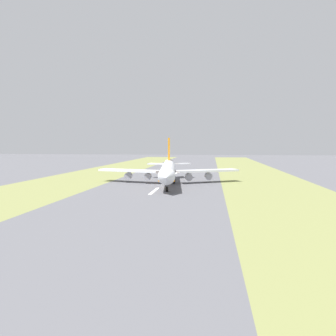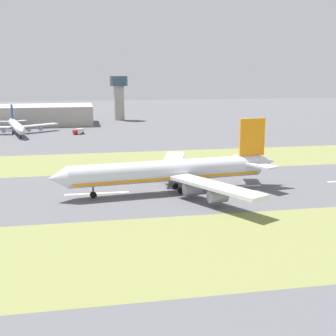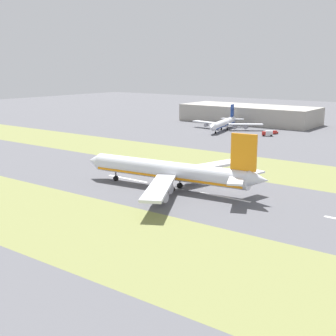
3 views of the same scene
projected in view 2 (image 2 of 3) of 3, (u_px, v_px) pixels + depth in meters
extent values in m
plane|color=#56565B|center=(157.00, 190.00, 135.08)|extent=(800.00, 800.00, 0.00)
cube|color=olive|center=(196.00, 247.00, 91.86)|extent=(40.00, 600.00, 0.01)
cube|color=olive|center=(138.00, 161.00, 178.29)|extent=(40.00, 600.00, 0.01)
cube|color=silver|center=(232.00, 187.00, 139.29)|extent=(1.20, 18.00, 0.01)
cube|color=silver|center=(97.00, 193.00, 131.84)|extent=(1.20, 18.00, 0.01)
cylinder|color=silver|center=(168.00, 171.00, 131.93)|extent=(12.36, 56.32, 6.00)
cone|color=silver|center=(58.00, 178.00, 122.94)|extent=(6.41, 5.64, 5.88)
cone|color=silver|center=(266.00, 162.00, 140.90)|extent=(5.75, 6.54, 5.10)
cube|color=orange|center=(168.00, 176.00, 132.27)|extent=(11.80, 54.06, 0.70)
cube|color=silver|center=(216.00, 187.00, 117.92)|extent=(28.34, 19.13, 0.90)
cube|color=silver|center=(173.00, 161.00, 150.57)|extent=(29.55, 13.50, 0.90)
cylinder|color=#93939E|center=(192.00, 189.00, 125.41)|extent=(3.73, 5.13, 3.20)
cylinder|color=#93939E|center=(218.00, 196.00, 118.04)|extent=(3.73, 5.13, 3.20)
cylinder|color=#93939E|center=(172.00, 175.00, 142.20)|extent=(3.73, 5.13, 3.20)
cylinder|color=#93939E|center=(173.00, 168.00, 151.62)|extent=(3.73, 5.13, 3.20)
cube|color=orange|center=(252.00, 137.00, 137.82)|extent=(1.71, 8.04, 11.00)
cube|color=silver|center=(260.00, 165.00, 134.25)|extent=(10.92, 8.16, 0.60)
cube|color=silver|center=(243.00, 159.00, 144.51)|extent=(10.67, 6.30, 0.60)
cylinder|color=#59595E|center=(93.00, 189.00, 126.42)|extent=(0.50, 0.50, 3.20)
cylinder|color=black|center=(93.00, 195.00, 126.76)|extent=(1.10, 1.89, 1.80)
cylinder|color=#59595E|center=(181.00, 185.00, 131.15)|extent=(0.50, 0.50, 3.20)
cylinder|color=black|center=(181.00, 190.00, 131.49)|extent=(1.10, 1.89, 1.80)
cylinder|color=#59595E|center=(175.00, 181.00, 136.00)|extent=(0.50, 0.50, 3.20)
cylinder|color=black|center=(175.00, 186.00, 136.34)|extent=(1.10, 1.89, 1.80)
cube|color=#A39E93|center=(15.00, 115.00, 291.10)|extent=(36.00, 94.71, 12.00)
cylinder|color=#A39E93|center=(119.00, 103.00, 318.64)|extent=(7.00, 7.00, 23.15)
cylinder|color=#334756|center=(119.00, 81.00, 315.55)|extent=(12.00, 12.00, 6.53)
cylinder|color=silver|center=(17.00, 126.00, 249.27)|extent=(40.67, 13.47, 4.37)
cone|color=silver|center=(22.00, 131.00, 229.45)|extent=(4.51, 4.99, 4.28)
cone|color=silver|center=(12.00, 121.00, 269.29)|extent=(5.09, 4.60, 3.71)
cube|color=navy|center=(17.00, 128.00, 249.52)|extent=(39.04, 12.89, 0.51)
cube|color=silver|center=(39.00, 125.00, 259.17)|extent=(15.70, 19.78, 0.65)
cylinder|color=#93939E|center=(29.00, 129.00, 254.98)|extent=(3.93, 3.06, 2.33)
cylinder|color=#93939E|center=(40.00, 128.00, 259.87)|extent=(3.93, 3.06, 2.33)
cylinder|color=#93939E|center=(3.00, 131.00, 249.76)|extent=(3.93, 3.06, 2.33)
cube|color=navy|center=(12.00, 112.00, 264.88)|extent=(5.80, 1.88, 8.00)
cube|color=silver|center=(20.00, 121.00, 267.61)|extent=(6.50, 7.88, 0.44)
cube|color=silver|center=(5.00, 121.00, 264.42)|extent=(3.81, 7.52, 0.44)
cylinder|color=#59595E|center=(20.00, 135.00, 236.00)|extent=(0.36, 0.36, 2.33)
cylinder|color=black|center=(21.00, 137.00, 236.24)|extent=(1.42, 0.93, 1.31)
cylinder|color=#59595E|center=(20.00, 130.00, 252.53)|extent=(0.36, 0.36, 2.33)
cylinder|color=black|center=(20.00, 133.00, 252.77)|extent=(1.42, 0.93, 1.31)
cylinder|color=#59595E|center=(13.00, 131.00, 251.02)|extent=(0.36, 0.36, 2.33)
cylinder|color=black|center=(13.00, 133.00, 251.27)|extent=(1.42, 0.93, 1.31)
cube|color=#B2231E|center=(75.00, 132.00, 249.12)|extent=(2.90, 2.83, 2.00)
cube|color=silver|center=(80.00, 131.00, 250.97)|extent=(3.90, 4.56, 2.60)
cylinder|color=black|center=(76.00, 134.00, 248.51)|extent=(0.80, 1.04, 1.00)
cylinder|color=black|center=(74.00, 134.00, 250.14)|extent=(0.80, 1.04, 1.00)
cylinder|color=black|center=(83.00, 133.00, 251.19)|extent=(0.80, 1.04, 1.00)
cylinder|color=black|center=(81.00, 133.00, 252.82)|extent=(0.80, 1.04, 1.00)
cube|color=#B2231E|center=(78.00, 130.00, 260.53)|extent=(4.61, 2.41, 0.90)
cube|color=#B2231E|center=(78.00, 129.00, 260.16)|extent=(2.61, 1.86, 0.80)
cylinder|color=black|center=(77.00, 131.00, 261.97)|extent=(0.69, 0.33, 0.66)
cylinder|color=black|center=(80.00, 131.00, 262.06)|extent=(0.69, 0.33, 0.66)
cylinder|color=black|center=(77.00, 132.00, 259.18)|extent=(0.69, 0.33, 0.66)
cylinder|color=black|center=(80.00, 132.00, 259.27)|extent=(0.69, 0.33, 0.66)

